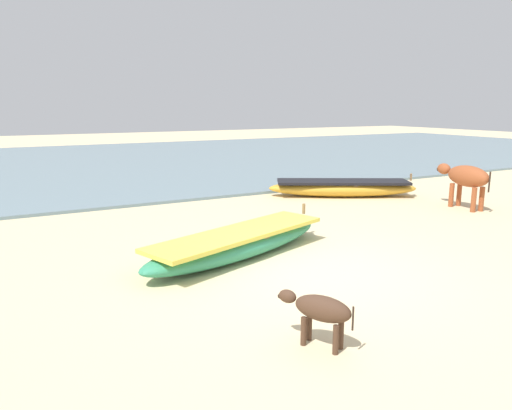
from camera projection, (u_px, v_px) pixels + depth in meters
ground at (317, 273)px, 7.36m from camera, size 80.00×80.00×0.00m
sea_water at (105, 162)px, 21.29m from camera, size 60.00×20.00×0.08m
fishing_boat_0 at (239, 243)px, 8.10m from camera, size 4.06×2.18×0.64m
fishing_boat_2 at (342, 188)px, 13.51m from camera, size 4.10×2.83×0.65m
calf_far_dark at (320, 310)px, 5.04m from camera, size 0.58×0.83×0.57m
cow_second_adult_rust at (466, 178)px, 11.81m from camera, size 0.58×1.68×1.08m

